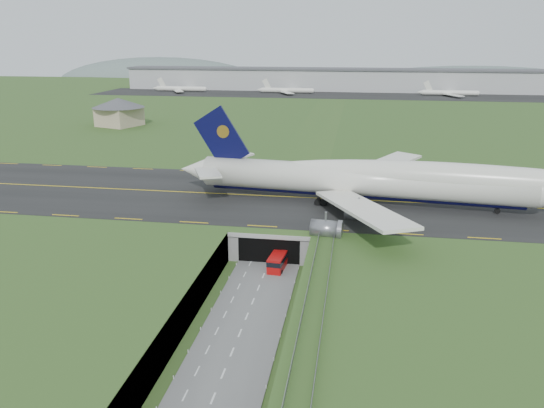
# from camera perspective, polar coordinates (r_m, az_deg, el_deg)

# --- Properties ---
(ground) EXTENTS (900.00, 900.00, 0.00)m
(ground) POSITION_cam_1_polar(r_m,az_deg,el_deg) (96.01, -1.13, -8.33)
(ground) COLOR #2B4F1F
(ground) RESTS_ON ground
(airfield_deck) EXTENTS (800.00, 800.00, 6.00)m
(airfield_deck) POSITION_cam_1_polar(r_m,az_deg,el_deg) (94.74, -1.14, -6.69)
(airfield_deck) COLOR gray
(airfield_deck) RESTS_ON ground
(trench_road) EXTENTS (12.00, 75.00, 0.20)m
(trench_road) POSITION_cam_1_polar(r_m,az_deg,el_deg) (89.38, -2.00, -10.33)
(trench_road) COLOR slate
(trench_road) RESTS_ON ground
(taxiway) EXTENTS (800.00, 44.00, 0.18)m
(taxiway) POSITION_cam_1_polar(r_m,az_deg,el_deg) (124.30, 1.55, 0.76)
(taxiway) COLOR black
(taxiway) RESTS_ON airfield_deck
(tunnel_portal) EXTENTS (17.00, 22.30, 6.00)m
(tunnel_portal) POSITION_cam_1_polar(r_m,az_deg,el_deg) (109.88, 0.40, -3.02)
(tunnel_portal) COLOR gray
(tunnel_portal) RESTS_ON ground
(guideway) EXTENTS (3.00, 53.00, 7.05)m
(guideway) POSITION_cam_1_polar(r_m,az_deg,el_deg) (75.46, 4.61, -11.46)
(guideway) COLOR #A8A8A3
(guideway) RESTS_ON ground
(jumbo_jet) EXTENTS (104.57, 65.15, 21.65)m
(jumbo_jet) POSITION_cam_1_polar(r_m,az_deg,el_deg) (118.87, 13.13, 2.41)
(jumbo_jet) COLOR silver
(jumbo_jet) RESTS_ON ground
(shuttle_tram) EXTENTS (3.36, 7.35, 2.92)m
(shuttle_tram) POSITION_cam_1_polar(r_m,az_deg,el_deg) (100.34, 0.66, -6.13)
(shuttle_tram) COLOR #AE0B0B
(shuttle_tram) RESTS_ON ground
(service_building) EXTENTS (27.76, 27.76, 11.83)m
(service_building) POSITION_cam_1_polar(r_m,az_deg,el_deg) (235.66, -16.16, 9.75)
(service_building) COLOR tan
(service_building) RESTS_ON ground
(cargo_terminal) EXTENTS (320.00, 67.00, 15.60)m
(cargo_terminal) POSITION_cam_1_polar(r_m,az_deg,el_deg) (385.81, 6.95, 13.17)
(cargo_terminal) COLOR #B2B2B2
(cargo_terminal) RESTS_ON ground
(distant_hills) EXTENTS (700.00, 91.00, 60.00)m
(distant_hills) POSITION_cam_1_polar(r_m,az_deg,el_deg) (519.39, 14.81, 11.80)
(distant_hills) COLOR slate
(distant_hills) RESTS_ON ground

